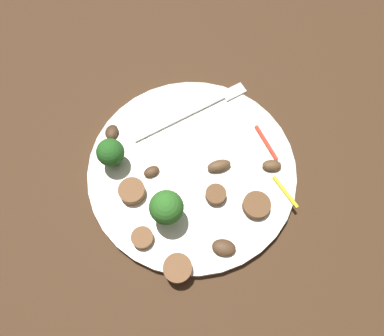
{
  "coord_description": "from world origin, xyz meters",
  "views": [
    {
      "loc": [
        -0.11,
        -0.15,
        0.46
      ],
      "look_at": [
        0.0,
        0.0,
        0.01
      ],
      "focal_mm": 33.67,
      "sensor_mm": 36.0,
      "label": 1
    }
  ],
  "objects_px": {
    "plate": "(192,170)",
    "broccoli_floret_0": "(111,153)",
    "broccoli_floret_1": "(166,207)",
    "sausage_slice_0": "(256,205)",
    "fork": "(199,109)",
    "sausage_slice_3": "(132,191)",
    "mushroom_3": "(224,247)",
    "pepper_strip_1": "(285,192)",
    "sausage_slice_4": "(142,238)",
    "mushroom_2": "(219,166)",
    "sausage_slice_2": "(214,196)",
    "pepper_strip_0": "(266,143)",
    "mushroom_1": "(272,165)",
    "mushroom_0": "(151,171)",
    "mushroom_4": "(112,132)",
    "sausage_slice_1": "(178,268)"
  },
  "relations": [
    {
      "from": "plate",
      "to": "broccoli_floret_0",
      "type": "xyz_separation_m",
      "value": [
        -0.08,
        0.07,
        0.04
      ]
    },
    {
      "from": "broccoli_floret_1",
      "to": "sausage_slice_0",
      "type": "distance_m",
      "value": 0.12
    },
    {
      "from": "fork",
      "to": "sausage_slice_0",
      "type": "height_order",
      "value": "sausage_slice_0"
    },
    {
      "from": "sausage_slice_3",
      "to": "mushroom_3",
      "type": "distance_m",
      "value": 0.14
    },
    {
      "from": "fork",
      "to": "pepper_strip_1",
      "type": "distance_m",
      "value": 0.17
    },
    {
      "from": "sausage_slice_4",
      "to": "mushroom_2",
      "type": "relative_size",
      "value": 0.85
    },
    {
      "from": "broccoli_floret_0",
      "to": "sausage_slice_4",
      "type": "distance_m",
      "value": 0.12
    },
    {
      "from": "sausage_slice_0",
      "to": "broccoli_floret_1",
      "type": "bearing_deg",
      "value": 148.96
    },
    {
      "from": "broccoli_floret_1",
      "to": "sausage_slice_2",
      "type": "distance_m",
      "value": 0.07
    },
    {
      "from": "mushroom_2",
      "to": "pepper_strip_0",
      "type": "bearing_deg",
      "value": -8.57
    },
    {
      "from": "mushroom_1",
      "to": "sausage_slice_0",
      "type": "bearing_deg",
      "value": -151.18
    },
    {
      "from": "plate",
      "to": "broccoli_floret_1",
      "type": "bearing_deg",
      "value": -151.79
    },
    {
      "from": "mushroom_2",
      "to": "mushroom_3",
      "type": "height_order",
      "value": "mushroom_2"
    },
    {
      "from": "sausage_slice_4",
      "to": "mushroom_0",
      "type": "distance_m",
      "value": 0.09
    },
    {
      "from": "plate",
      "to": "broccoli_floret_1",
      "type": "distance_m",
      "value": 0.08
    },
    {
      "from": "plate",
      "to": "sausage_slice_0",
      "type": "bearing_deg",
      "value": -70.68
    },
    {
      "from": "sausage_slice_0",
      "to": "mushroom_3",
      "type": "xyz_separation_m",
      "value": [
        -0.07,
        -0.02,
        -0.0
      ]
    },
    {
      "from": "fork",
      "to": "sausage_slice_3",
      "type": "distance_m",
      "value": 0.15
    },
    {
      "from": "fork",
      "to": "broccoli_floret_1",
      "type": "relative_size",
      "value": 3.1
    },
    {
      "from": "sausage_slice_3",
      "to": "pepper_strip_0",
      "type": "relative_size",
      "value": 0.6
    },
    {
      "from": "mushroom_0",
      "to": "mushroom_1",
      "type": "distance_m",
      "value": 0.16
    },
    {
      "from": "mushroom_3",
      "to": "mushroom_4",
      "type": "bearing_deg",
      "value": 95.99
    },
    {
      "from": "mushroom_4",
      "to": "pepper_strip_1",
      "type": "relative_size",
      "value": 0.45
    },
    {
      "from": "mushroom_3",
      "to": "pepper_strip_1",
      "type": "distance_m",
      "value": 0.11
    },
    {
      "from": "sausage_slice_4",
      "to": "mushroom_4",
      "type": "bearing_deg",
      "value": 71.7
    },
    {
      "from": "mushroom_4",
      "to": "pepper_strip_0",
      "type": "xyz_separation_m",
      "value": [
        0.16,
        -0.14,
        -0.0
      ]
    },
    {
      "from": "plate",
      "to": "mushroom_3",
      "type": "bearing_deg",
      "value": -107.43
    },
    {
      "from": "sausage_slice_1",
      "to": "mushroom_2",
      "type": "bearing_deg",
      "value": 30.99
    },
    {
      "from": "broccoli_floret_0",
      "to": "pepper_strip_0",
      "type": "xyz_separation_m",
      "value": [
        0.18,
        -0.1,
        -0.03
      ]
    },
    {
      "from": "sausage_slice_3",
      "to": "mushroom_2",
      "type": "relative_size",
      "value": 1.07
    },
    {
      "from": "plate",
      "to": "sausage_slice_3",
      "type": "xyz_separation_m",
      "value": [
        -0.08,
        0.02,
        0.01
      ]
    },
    {
      "from": "sausage_slice_0",
      "to": "pepper_strip_1",
      "type": "distance_m",
      "value": 0.04
    },
    {
      "from": "mushroom_3",
      "to": "pepper_strip_1",
      "type": "relative_size",
      "value": 0.58
    },
    {
      "from": "plate",
      "to": "sausage_slice_4",
      "type": "distance_m",
      "value": 0.11
    },
    {
      "from": "plate",
      "to": "broccoli_floret_0",
      "type": "height_order",
      "value": "broccoli_floret_0"
    },
    {
      "from": "fork",
      "to": "mushroom_3",
      "type": "bearing_deg",
      "value": -111.81
    },
    {
      "from": "fork",
      "to": "mushroom_1",
      "type": "relative_size",
      "value": 7.14
    },
    {
      "from": "sausage_slice_4",
      "to": "mushroom_1",
      "type": "bearing_deg",
      "value": -7.16
    },
    {
      "from": "sausage_slice_1",
      "to": "mushroom_3",
      "type": "bearing_deg",
      "value": -13.28
    },
    {
      "from": "mushroom_0",
      "to": "mushroom_4",
      "type": "height_order",
      "value": "same"
    },
    {
      "from": "broccoli_floret_1",
      "to": "mushroom_0",
      "type": "bearing_deg",
      "value": 74.38
    },
    {
      "from": "broccoli_floret_1",
      "to": "pepper_strip_1",
      "type": "height_order",
      "value": "broccoli_floret_1"
    },
    {
      "from": "sausage_slice_4",
      "to": "sausage_slice_3",
      "type": "bearing_deg",
      "value": 68.06
    },
    {
      "from": "mushroom_0",
      "to": "pepper_strip_0",
      "type": "xyz_separation_m",
      "value": [
        0.15,
        -0.06,
        -0.0
      ]
    },
    {
      "from": "sausage_slice_0",
      "to": "sausage_slice_4",
      "type": "xyz_separation_m",
      "value": [
        -0.14,
        0.05,
        -0.0
      ]
    },
    {
      "from": "mushroom_1",
      "to": "mushroom_4",
      "type": "distance_m",
      "value": 0.22
    },
    {
      "from": "fork",
      "to": "mushroom_3",
      "type": "xyz_separation_m",
      "value": [
        -0.1,
        -0.18,
        0.0
      ]
    },
    {
      "from": "fork",
      "to": "sausage_slice_4",
      "type": "height_order",
      "value": "sausage_slice_4"
    },
    {
      "from": "mushroom_2",
      "to": "pepper_strip_1",
      "type": "height_order",
      "value": "mushroom_2"
    },
    {
      "from": "broccoli_floret_0",
      "to": "broccoli_floret_1",
      "type": "relative_size",
      "value": 0.84
    }
  ]
}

